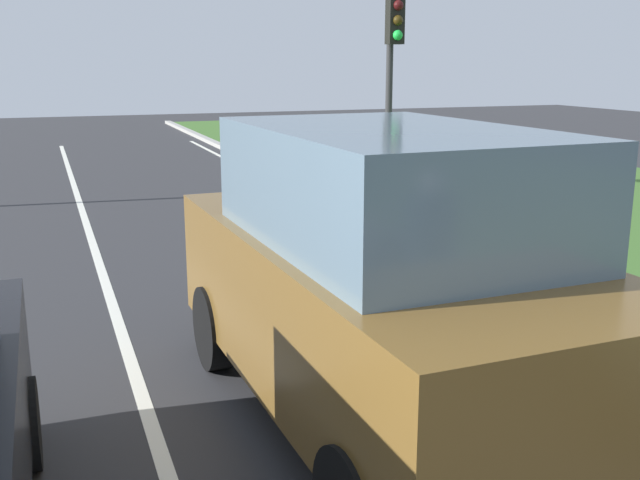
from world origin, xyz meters
TOP-DOWN VIEW (x-y plane):
  - ground_plane at (0.00, 14.00)m, footprint 60.00×60.00m
  - lane_line_center at (-0.70, 14.00)m, footprint 0.12×32.00m
  - lane_line_right_edge at (3.60, 14.00)m, footprint 0.12×32.00m
  - curb_right at (4.10, 14.00)m, footprint 0.24×48.00m
  - car_suv_ahead at (0.93, 8.77)m, footprint 2.07×4.55m
  - traffic_light_near_right at (5.39, 17.81)m, footprint 0.32×0.50m

SIDE VIEW (x-z plane):
  - ground_plane at x=0.00m, z-range 0.00..0.00m
  - lane_line_center at x=-0.70m, z-range 0.00..0.01m
  - lane_line_right_edge at x=3.60m, z-range 0.00..0.01m
  - curb_right at x=4.10m, z-range 0.00..0.12m
  - car_suv_ahead at x=0.93m, z-range 0.03..2.31m
  - traffic_light_near_right at x=5.39m, z-range 0.73..4.96m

